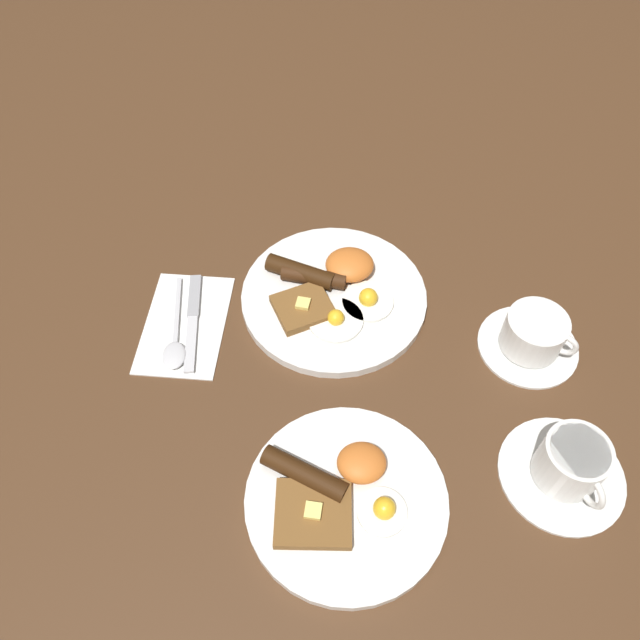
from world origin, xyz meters
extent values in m
plane|color=#4C301C|center=(0.00, 0.00, 0.00)|extent=(3.00, 3.00, 0.00)
cylinder|color=white|center=(0.00, 0.00, 0.01)|extent=(0.29, 0.29, 0.01)
cylinder|color=white|center=(-0.05, 0.02, 0.02)|extent=(0.08, 0.08, 0.01)
sphere|color=yellow|center=(-0.05, 0.02, 0.03)|extent=(0.03, 0.03, 0.03)
cylinder|color=white|center=(0.00, 0.05, 0.02)|extent=(0.08, 0.08, 0.01)
sphere|color=yellow|center=(0.00, 0.05, 0.03)|extent=(0.03, 0.03, 0.03)
ellipsoid|color=orange|center=(-0.03, -0.04, 0.03)|extent=(0.08, 0.07, 0.03)
cylinder|color=#331C0A|center=(0.05, -0.03, 0.03)|extent=(0.11, 0.07, 0.03)
cylinder|color=#3A1F0E|center=(0.03, -0.02, 0.03)|extent=(0.10, 0.05, 0.03)
cube|color=brown|center=(0.05, 0.03, 0.02)|extent=(0.10, 0.10, 0.01)
cube|color=#F4E072|center=(0.05, 0.03, 0.03)|extent=(0.02, 0.02, 0.01)
cylinder|color=white|center=(0.00, 0.32, 0.01)|extent=(0.25, 0.25, 0.01)
cylinder|color=white|center=(-0.04, 0.34, 0.02)|extent=(0.06, 0.06, 0.01)
sphere|color=yellow|center=(-0.04, 0.34, 0.03)|extent=(0.03, 0.03, 0.03)
ellipsoid|color=orange|center=(-0.02, 0.28, 0.03)|extent=(0.06, 0.06, 0.03)
cylinder|color=#351D0B|center=(0.05, 0.30, 0.03)|extent=(0.11, 0.08, 0.03)
cube|color=brown|center=(0.04, 0.34, 0.02)|extent=(0.10, 0.09, 0.01)
cube|color=#F4E072|center=(0.04, 0.34, 0.03)|extent=(0.02, 0.02, 0.01)
cylinder|color=white|center=(-0.28, 0.10, 0.00)|extent=(0.15, 0.15, 0.01)
cylinder|color=white|center=(-0.28, 0.10, 0.04)|extent=(0.09, 0.09, 0.06)
cylinder|color=#9E7047|center=(-0.28, 0.10, 0.06)|extent=(0.08, 0.08, 0.00)
torus|color=white|center=(-0.32, 0.12, 0.04)|extent=(0.04, 0.03, 0.04)
cylinder|color=white|center=(-0.28, 0.30, 0.00)|extent=(0.16, 0.16, 0.01)
cylinder|color=white|center=(-0.28, 0.30, 0.04)|extent=(0.08, 0.08, 0.07)
cylinder|color=#9E7047|center=(-0.28, 0.30, 0.08)|extent=(0.07, 0.07, 0.00)
torus|color=white|center=(-0.29, 0.34, 0.05)|extent=(0.02, 0.05, 0.05)
cube|color=white|center=(0.23, 0.04, 0.00)|extent=(0.14, 0.20, 0.01)
cube|color=silver|center=(0.21, 0.08, 0.01)|extent=(0.02, 0.10, 0.00)
cube|color=#9E9EA3|center=(0.22, -0.01, 0.01)|extent=(0.02, 0.08, 0.01)
ellipsoid|color=silver|center=(0.24, 0.10, 0.01)|extent=(0.04, 0.05, 0.01)
cube|color=silver|center=(0.24, 0.02, 0.01)|extent=(0.01, 0.12, 0.00)
camera|label=1|loc=(0.04, 0.60, 0.76)|focal=35.00mm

